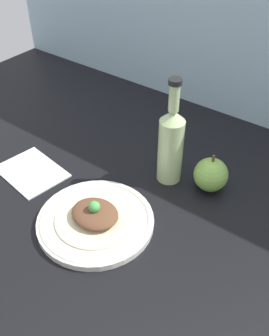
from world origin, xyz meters
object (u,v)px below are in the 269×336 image
apple (211,175)px  cider_bottle (171,143)px  plated_food (95,215)px  plate (96,221)px

apple → cider_bottle: bearing=-165.0°
plated_food → apple: apple is taller
cider_bottle → plate: bearing=-100.8°
cider_bottle → apple: (10.34, 2.78, -6.68)cm
cider_bottle → plated_food: bearing=-100.8°
plate → plated_food: bearing=0.0°
plated_food → cider_bottle: 25.40cm
plated_food → cider_bottle: size_ratio=0.65×
plated_food → cider_bottle: cider_bottle is taller
cider_bottle → apple: cider_bottle is taller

